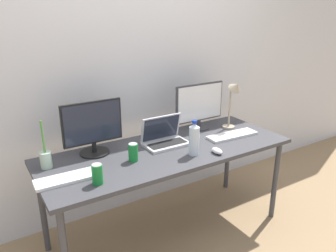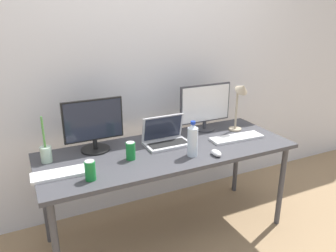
% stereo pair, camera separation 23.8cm
% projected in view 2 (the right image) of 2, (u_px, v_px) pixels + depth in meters
% --- Properties ---
extents(ground_plane, '(16.00, 16.00, 0.00)m').
position_uv_depth(ground_plane, '(168.00, 231.00, 2.69)').
color(ground_plane, '#9E7F5B').
extents(wall_back, '(7.00, 0.08, 2.60)m').
position_uv_depth(wall_back, '(138.00, 62.00, 2.76)').
color(wall_back, silver).
rests_on(wall_back, ground).
extents(work_desk, '(1.89, 0.72, 0.74)m').
position_uv_depth(work_desk, '(168.00, 156.00, 2.46)').
color(work_desk, '#424247').
rests_on(work_desk, ground).
extents(monitor_left, '(0.43, 0.21, 0.39)m').
position_uv_depth(monitor_left, '(94.00, 125.00, 2.35)').
color(monitor_left, black).
rests_on(monitor_left, work_desk).
extents(monitor_center, '(0.47, 0.17, 0.40)m').
position_uv_depth(monitor_center, '(205.00, 106.00, 2.76)').
color(monitor_center, '#38383D').
rests_on(monitor_center, work_desk).
extents(laptop_silver, '(0.34, 0.21, 0.22)m').
position_uv_depth(laptop_silver, '(166.00, 138.00, 2.51)').
color(laptop_silver, silver).
rests_on(laptop_silver, work_desk).
extents(keyboard_main, '(0.44, 0.16, 0.02)m').
position_uv_depth(keyboard_main, '(237.00, 138.00, 2.62)').
color(keyboard_main, white).
rests_on(keyboard_main, work_desk).
extents(keyboard_aux, '(0.39, 0.15, 0.02)m').
position_uv_depth(keyboard_aux, '(63.00, 173.00, 2.05)').
color(keyboard_aux, white).
rests_on(keyboard_aux, work_desk).
extents(mouse_by_keyboard, '(0.06, 0.11, 0.04)m').
position_uv_depth(mouse_by_keyboard, '(216.00, 153.00, 2.32)').
color(mouse_by_keyboard, silver).
rests_on(mouse_by_keyboard, work_desk).
extents(water_bottle, '(0.07, 0.07, 0.26)m').
position_uv_depth(water_bottle, '(193.00, 140.00, 2.29)').
color(water_bottle, silver).
rests_on(water_bottle, work_desk).
extents(soda_can_near_keyboard, '(0.07, 0.07, 0.13)m').
position_uv_depth(soda_can_near_keyboard, '(90.00, 170.00, 1.98)').
color(soda_can_near_keyboard, '#197F33').
rests_on(soda_can_near_keyboard, work_desk).
extents(soda_can_by_laptop, '(0.07, 0.07, 0.13)m').
position_uv_depth(soda_can_by_laptop, '(131.00, 151.00, 2.25)').
color(soda_can_by_laptop, '#197F33').
rests_on(soda_can_by_laptop, work_desk).
extents(bamboo_vase, '(0.07, 0.07, 0.33)m').
position_uv_depth(bamboo_vase, '(46.00, 153.00, 2.21)').
color(bamboo_vase, '#B2D1B7').
rests_on(bamboo_vase, work_desk).
extents(desk_lamp, '(0.11, 0.18, 0.44)m').
position_uv_depth(desk_lamp, '(241.00, 98.00, 2.69)').
color(desk_lamp, tan).
rests_on(desk_lamp, work_desk).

